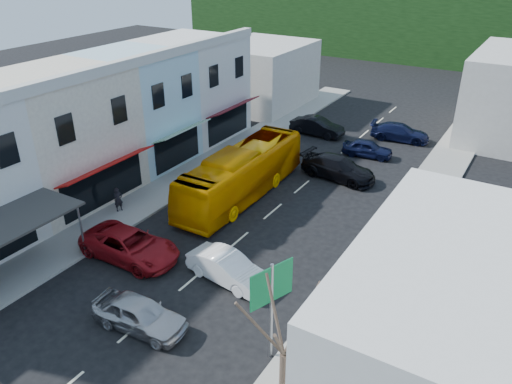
{
  "coord_description": "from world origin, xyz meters",
  "views": [
    {
      "loc": [
        12.97,
        -15.47,
        14.9
      ],
      "look_at": [
        0.0,
        6.0,
        2.2
      ],
      "focal_mm": 35.0,
      "sensor_mm": 36.0,
      "label": 1
    }
  ],
  "objects_px": {
    "street_tree": "(284,354)",
    "direction_sign": "(271,313)",
    "traffic_signal": "(461,104)",
    "car_silver": "(140,314)",
    "car_red": "(130,246)",
    "pedestrian_left": "(118,198)",
    "car_white": "(228,268)",
    "bus": "(242,174)"
  },
  "relations": [
    {
      "from": "car_silver",
      "to": "traffic_signal",
      "type": "height_order",
      "value": "traffic_signal"
    },
    {
      "from": "car_silver",
      "to": "car_red",
      "type": "xyz_separation_m",
      "value": [
        -4.1,
        3.7,
        0.0
      ]
    },
    {
      "from": "car_red",
      "to": "traffic_signal",
      "type": "distance_m",
      "value": 30.99
    },
    {
      "from": "bus",
      "to": "street_tree",
      "type": "distance_m",
      "value": 17.55
    },
    {
      "from": "direction_sign",
      "to": "car_white",
      "type": "bearing_deg",
      "value": 162.94
    },
    {
      "from": "car_silver",
      "to": "street_tree",
      "type": "xyz_separation_m",
      "value": [
        7.57,
        -1.29,
        2.73
      ]
    },
    {
      "from": "street_tree",
      "to": "traffic_signal",
      "type": "height_order",
      "value": "street_tree"
    },
    {
      "from": "street_tree",
      "to": "traffic_signal",
      "type": "relative_size",
      "value": 1.41
    },
    {
      "from": "car_white",
      "to": "car_silver",
      "type": "bearing_deg",
      "value": 171.83
    },
    {
      "from": "car_silver",
      "to": "street_tree",
      "type": "height_order",
      "value": "street_tree"
    },
    {
      "from": "car_silver",
      "to": "direction_sign",
      "type": "bearing_deg",
      "value": -80.36
    },
    {
      "from": "car_silver",
      "to": "pedestrian_left",
      "type": "height_order",
      "value": "pedestrian_left"
    },
    {
      "from": "pedestrian_left",
      "to": "car_white",
      "type": "bearing_deg",
      "value": -84.09
    },
    {
      "from": "car_silver",
      "to": "traffic_signal",
      "type": "xyz_separation_m",
      "value": [
        6.41,
        32.79,
        1.73
      ]
    },
    {
      "from": "car_white",
      "to": "car_red",
      "type": "relative_size",
      "value": 0.96
    },
    {
      "from": "car_white",
      "to": "street_tree",
      "type": "relative_size",
      "value": 0.64
    },
    {
      "from": "street_tree",
      "to": "direction_sign",
      "type": "bearing_deg",
      "value": 126.01
    },
    {
      "from": "car_silver",
      "to": "pedestrian_left",
      "type": "bearing_deg",
      "value": 45.13
    },
    {
      "from": "street_tree",
      "to": "car_red",
      "type": "bearing_deg",
      "value": 156.86
    },
    {
      "from": "bus",
      "to": "pedestrian_left",
      "type": "relative_size",
      "value": 6.82
    },
    {
      "from": "car_silver",
      "to": "car_red",
      "type": "height_order",
      "value": "same"
    },
    {
      "from": "car_silver",
      "to": "direction_sign",
      "type": "xyz_separation_m",
      "value": [
        5.61,
        1.41,
        1.53
      ]
    },
    {
      "from": "car_red",
      "to": "street_tree",
      "type": "distance_m",
      "value": 12.98
    },
    {
      "from": "pedestrian_left",
      "to": "traffic_signal",
      "type": "bearing_deg",
      "value": -10.19
    },
    {
      "from": "direction_sign",
      "to": "street_tree",
      "type": "bearing_deg",
      "value": -33.44
    },
    {
      "from": "direction_sign",
      "to": "bus",
      "type": "bearing_deg",
      "value": 147.69
    },
    {
      "from": "bus",
      "to": "car_red",
      "type": "relative_size",
      "value": 2.52
    },
    {
      "from": "bus",
      "to": "car_silver",
      "type": "height_order",
      "value": "bus"
    },
    {
      "from": "car_red",
      "to": "bus",
      "type": "bearing_deg",
      "value": -8.2
    },
    {
      "from": "bus",
      "to": "traffic_signal",
      "type": "xyz_separation_m",
      "value": [
        9.33,
        20.13,
        0.88
      ]
    },
    {
      "from": "car_white",
      "to": "traffic_signal",
      "type": "xyz_separation_m",
      "value": [
        5.08,
        28.09,
        1.73
      ]
    },
    {
      "from": "car_red",
      "to": "pedestrian_left",
      "type": "height_order",
      "value": "pedestrian_left"
    },
    {
      "from": "car_silver",
      "to": "direction_sign",
      "type": "distance_m",
      "value": 5.99
    },
    {
      "from": "car_white",
      "to": "traffic_signal",
      "type": "distance_m",
      "value": 28.6
    },
    {
      "from": "car_white",
      "to": "street_tree",
      "type": "xyz_separation_m",
      "value": [
        6.23,
        -5.99,
        2.73
      ]
    },
    {
      "from": "traffic_signal",
      "to": "street_tree",
      "type": "bearing_deg",
      "value": 103.93
    },
    {
      "from": "pedestrian_left",
      "to": "direction_sign",
      "type": "bearing_deg",
      "value": -92.77
    },
    {
      "from": "bus",
      "to": "direction_sign",
      "type": "bearing_deg",
      "value": -53.79
    },
    {
      "from": "street_tree",
      "to": "pedestrian_left",
      "type": "bearing_deg",
      "value": 152.38
    },
    {
      "from": "pedestrian_left",
      "to": "traffic_signal",
      "type": "height_order",
      "value": "traffic_signal"
    },
    {
      "from": "bus",
      "to": "car_silver",
      "type": "relative_size",
      "value": 2.64
    },
    {
      "from": "bus",
      "to": "car_red",
      "type": "bearing_deg",
      "value": -98.46
    }
  ]
}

